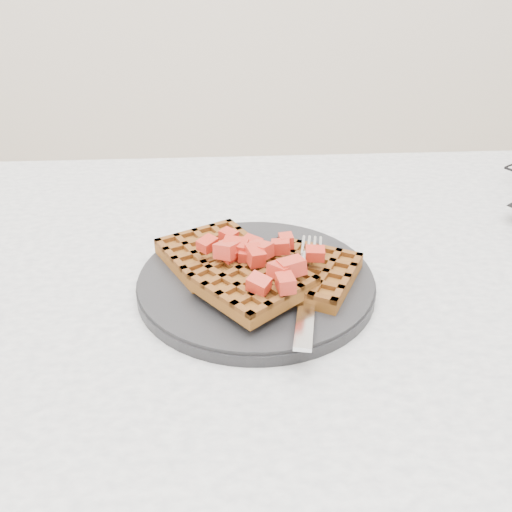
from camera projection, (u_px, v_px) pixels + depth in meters
name	position (u px, v px, depth m)	size (l,w,h in m)	color
table	(391.00, 370.00, 0.67)	(1.20, 0.80, 0.75)	silver
plate	(256.00, 282.00, 0.60)	(0.25, 0.25, 0.02)	black
waffles	(256.00, 268.00, 0.59)	(0.23, 0.21, 0.03)	brown
strawberry_pile	(256.00, 244.00, 0.58)	(0.15, 0.15, 0.02)	#9F0B00
fork	(308.00, 290.00, 0.56)	(0.02, 0.18, 0.02)	silver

